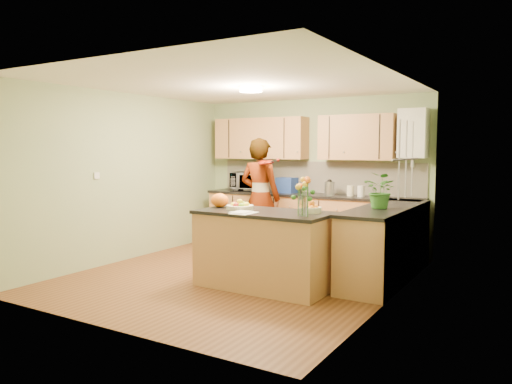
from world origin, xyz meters
The scene contains 28 objects.
floor centered at (0.00, 0.00, 0.00)m, with size 4.50×4.50×0.00m, color #5B321A.
ceiling centered at (0.00, 0.00, 2.50)m, with size 4.00×4.50×0.02m, color white.
wall_back centered at (0.00, 2.25, 1.25)m, with size 4.00×0.02×2.50m, color #9AAD7C.
wall_front centered at (0.00, -2.25, 1.25)m, with size 4.00×0.02×2.50m, color #9AAD7C.
wall_left centered at (-2.00, 0.00, 1.25)m, with size 0.02×4.50×2.50m, color #9AAD7C.
wall_right centered at (2.00, 0.00, 1.25)m, with size 0.02×4.50×2.50m, color #9AAD7C.
back_counter centered at (0.10, 1.95, 0.47)m, with size 3.64×0.62×0.94m.
right_counter centered at (1.70, 0.85, 0.47)m, with size 0.62×2.24×0.94m.
splashback centered at (0.10, 2.23, 1.20)m, with size 3.60×0.02×0.52m, color silver.
upper_cabinets centered at (-0.18, 2.08, 1.85)m, with size 3.20×0.34×0.70m.
boiler centered at (1.70, 2.09, 1.90)m, with size 0.40×0.30×0.86m.
window_right centered at (1.99, 0.60, 1.55)m, with size 0.01×1.30×1.05m.
light_switch centered at (-1.99, -0.60, 1.30)m, with size 0.02×0.09×0.09m, color white.
ceiling_lamp centered at (0.00, 0.30, 2.46)m, with size 0.30×0.30×0.07m.
peninsula_island centered at (0.55, -0.28, 0.47)m, with size 1.62×0.83×0.93m.
fruit_dish centered at (0.20, -0.28, 0.98)m, with size 0.34×0.34×0.12m.
orange_bowl centered at (1.10, -0.13, 0.99)m, with size 0.23×0.23×0.14m.
flower_vase centered at (1.15, -0.46, 1.25)m, with size 0.26×0.26×0.48m.
orange_bag centered at (-0.14, -0.23, 1.02)m, with size 0.24×0.20×0.18m, color orange.
papers centered at (0.45, -0.58, 0.94)m, with size 0.23×0.31×0.01m, color white.
violinist centered at (-0.37, 1.16, 0.92)m, with size 0.67×0.44×1.84m, color tan.
violin centered at (-0.17, 0.94, 1.47)m, with size 0.63×0.25×0.13m, color #4F0804, non-canonical shape.
microwave centered at (-1.08, 1.98, 1.10)m, with size 0.59×0.40×0.33m, color white.
blue_box centered at (-0.32, 1.97, 1.07)m, with size 0.32×0.23×0.25m, color navy.
kettle centered at (0.45, 1.94, 1.06)m, with size 0.15×0.15×0.29m.
jar_cream centered at (0.80, 1.95, 1.02)m, with size 0.11×0.11×0.16m, color beige.
jar_white centered at (0.98, 1.92, 1.03)m, with size 0.11×0.11×0.17m, color white.
potted_plant centered at (1.70, 0.59, 1.16)m, with size 0.40×0.35×0.45m, color #2E6923.
Camera 1 is at (3.52, -5.41, 1.68)m, focal length 35.00 mm.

